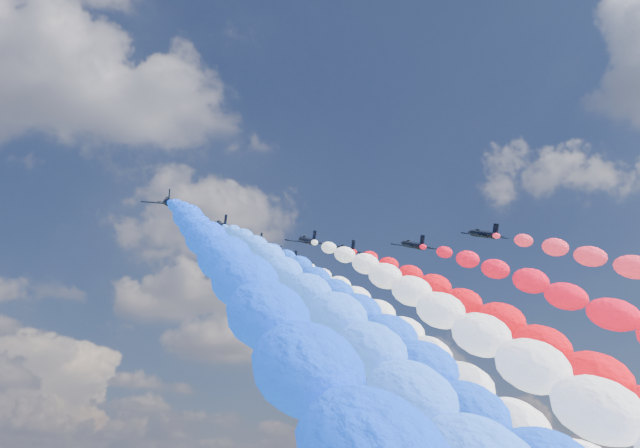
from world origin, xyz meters
name	(u,v)px	position (x,y,z in m)	size (l,w,h in m)	color
jet_0	(168,202)	(-29.84, -5.05, 105.74)	(8.99, 12.06, 2.66)	black
trail_0	(229,295)	(-29.84, -68.84, 74.29)	(6.83, 124.85, 66.07)	#0B3CEE
jet_1	(221,226)	(-19.02, 4.70, 105.74)	(8.99, 12.06, 2.66)	black
trail_1	(319,326)	(-19.02, -59.08, 74.29)	(6.83, 124.85, 66.07)	#2B6AFF
jet_2	(258,243)	(-10.10, 13.03, 105.74)	(8.99, 12.06, 2.66)	black
trail_2	(374,345)	(-10.10, -50.76, 74.29)	(6.83, 124.85, 66.07)	blue
jet_3	(308,241)	(-1.09, 8.77, 105.74)	(8.99, 12.06, 2.66)	black
trail_3	(464,342)	(-1.09, -55.02, 74.29)	(6.83, 124.85, 66.07)	silver
jet_4	(291,260)	(-0.85, 22.41, 105.74)	(8.99, 12.06, 2.66)	black
trail_4	(417,362)	(-0.85, -41.37, 74.29)	(6.83, 124.85, 66.07)	white
jet_5	(346,250)	(8.00, 12.31, 105.74)	(8.99, 12.06, 2.66)	black
trail_5	(521,352)	(8.00, -51.48, 74.29)	(6.83, 124.85, 66.07)	red
jet_6	(413,245)	(19.79, 5.39, 105.74)	(8.99, 12.06, 2.66)	black
jet_7	(484,234)	(30.04, -4.84, 105.74)	(8.99, 12.06, 2.66)	black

